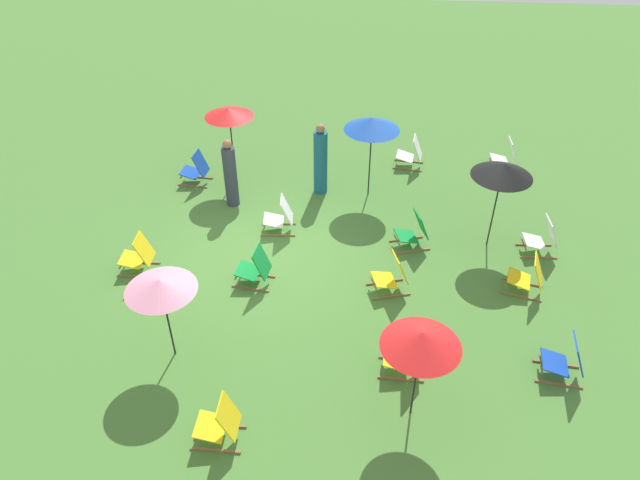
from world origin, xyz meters
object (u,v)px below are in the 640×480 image
object	(u,v)px
deckchair_9	(392,275)
umbrella_4	(503,170)
umbrella_0	(421,340)
person_1	(230,175)
deckchair_12	(280,217)
deckchair_7	(543,238)
deckchair_5	(138,256)
deckchair_6	(220,423)
person_0	(321,161)
deckchair_4	(255,268)
deckchair_10	(506,156)
deckchair_1	(406,355)
deckchair_3	(566,360)
deckchair_11	(413,231)
deckchair_2	(528,276)
umbrella_2	(372,124)
umbrella_1	(160,285)
deckchair_8	(411,154)
deckchair_0	(196,169)
umbrella_3	(229,113)

from	to	relation	value
deckchair_9	umbrella_4	xyz separation A→B (m)	(-1.66, 2.07, 1.46)
umbrella_0	person_1	xyz separation A→B (m)	(-5.54, -4.00, -0.85)
deckchair_12	deckchair_7	bearing A→B (deg)	81.61
deckchair_5	umbrella_0	distance (m)	6.25
deckchair_5	umbrella_4	size ratio (longest dim) A/B	0.42
deckchair_6	deckchair_12	size ratio (longest dim) A/B	1.00
person_0	person_1	size ratio (longest dim) A/B	1.06
deckchair_7	person_1	size ratio (longest dim) A/B	0.50
deckchair_4	deckchair_6	size ratio (longest dim) A/B	1.00
deckchair_10	person_0	bearing A→B (deg)	-73.85
deckchair_1	deckchair_6	bearing A→B (deg)	-58.70
deckchair_10	umbrella_4	xyz separation A→B (m)	(3.29, -0.86, 1.46)
deckchair_3	deckchair_11	world-z (taller)	same
deckchair_4	deckchair_11	bearing A→B (deg)	122.75
deckchair_2	deckchair_7	world-z (taller)	same
deckchair_2	deckchair_11	distance (m)	2.48
deckchair_5	person_0	distance (m)	4.74
deckchair_2	umbrella_2	distance (m)	4.73
umbrella_4	umbrella_1	bearing A→B (deg)	-57.63
deckchair_8	deckchair_0	bearing A→B (deg)	-68.86
person_1	deckchair_5	bearing A→B (deg)	-152.27
deckchair_9	deckchair_10	bearing A→B (deg)	131.92
deckchair_2	person_1	world-z (taller)	person_1
deckchair_4	person_1	bearing A→B (deg)	-152.02
deckchair_1	deckchair_12	bearing A→B (deg)	-143.46
deckchair_3	person_0	distance (m)	6.99
deckchair_0	deckchair_11	distance (m)	5.65
deckchair_9	umbrella_0	size ratio (longest dim) A/B	0.49
deckchair_10	umbrella_4	distance (m)	3.70
deckchair_12	deckchair_10	bearing A→B (deg)	115.19
umbrella_3	person_1	xyz separation A→B (m)	(1.05, 0.17, -1.04)
person_0	deckchair_2	bearing A→B (deg)	170.48
deckchair_1	deckchair_11	size ratio (longest dim) A/B	0.96
deckchair_10	person_0	distance (m)	4.88
deckchair_7	deckchair_3	bearing A→B (deg)	-8.78
deckchair_0	umbrella_1	distance (m)	5.80
deckchair_9	deckchair_2	bearing A→B (deg)	76.94
deckchair_12	umbrella_1	bearing A→B (deg)	-24.73
deckchair_4	deckchair_10	xyz separation A→B (m)	(-4.99, 5.58, 0.00)
deckchair_4	person_1	size ratio (longest dim) A/B	0.50
deckchair_8	umbrella_4	world-z (taller)	umbrella_4
deckchair_5	umbrella_3	xyz separation A→B (m)	(-3.62, 1.18, 1.46)
deckchair_0	umbrella_4	world-z (taller)	umbrella_4
person_0	umbrella_3	bearing A→B (deg)	19.66
umbrella_0	person_1	distance (m)	6.89
deckchair_5	umbrella_1	bearing A→B (deg)	30.04
deckchair_12	person_1	xyz separation A→B (m)	(-0.95, -1.28, 0.42)
deckchair_3	deckchair_4	world-z (taller)	same
deckchair_1	deckchair_6	world-z (taller)	same
umbrella_3	deckchair_9	bearing A→B (deg)	45.96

